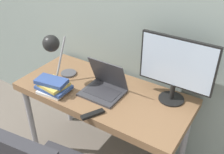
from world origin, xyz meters
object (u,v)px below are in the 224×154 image
at_px(laptop, 104,86).
at_px(desk_lamp, 54,48).
at_px(book_stack, 53,86).
at_px(monitor, 176,67).

distance_m(laptop, desk_lamp, 0.49).
bearing_deg(book_stack, monitor, 26.06).
xyz_separation_m(monitor, desk_lamp, (-0.88, -0.27, 0.02)).
distance_m(laptop, monitor, 0.56).
bearing_deg(desk_lamp, laptop, 11.17).
relative_size(monitor, book_stack, 2.01).
height_order(laptop, book_stack, laptop).
bearing_deg(monitor, book_stack, -153.94).
bearing_deg(desk_lamp, book_stack, -60.05).
height_order(desk_lamp, book_stack, desk_lamp).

